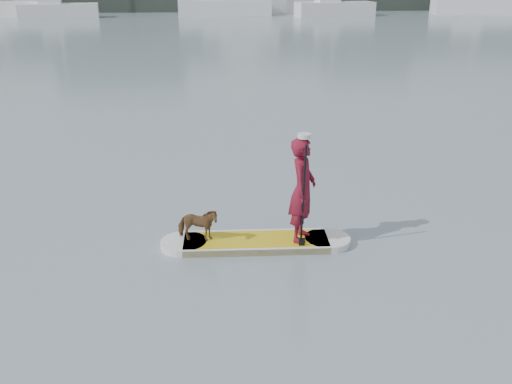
{
  "coord_description": "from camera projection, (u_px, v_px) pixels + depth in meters",
  "views": [
    {
      "loc": [
        -0.74,
        -12.59,
        4.53
      ],
      "look_at": [
        0.05,
        -3.76,
        1.0
      ],
      "focal_mm": 40.0,
      "sensor_mm": 36.0,
      "label": 1
    }
  ],
  "objects": [
    {
      "name": "ground",
      "position": [
        240.0,
        173.0,
        13.39
      ],
      "size": [
        140.0,
        140.0,
        0.0
      ],
      "primitive_type": "plane",
      "color": "slate",
      "rests_on": "ground"
    },
    {
      "name": "paddleboard",
      "position": [
        256.0,
        242.0,
        9.89
      ],
      "size": [
        3.3,
        0.89,
        0.12
      ],
      "rotation": [
        0.0,
        0.0,
        -0.04
      ],
      "color": "gold",
      "rests_on": "ground"
    },
    {
      "name": "paddler",
      "position": [
        302.0,
        190.0,
        9.57
      ],
      "size": [
        0.63,
        0.77,
        1.81
      ],
      "primitive_type": "imported",
      "rotation": [
        0.0,
        0.0,
        1.22
      ],
      "color": "maroon",
      "rests_on": "paddleboard"
    },
    {
      "name": "white_cap",
      "position": [
        304.0,
        136.0,
        9.22
      ],
      "size": [
        0.22,
        0.22,
        0.07
      ],
      "primitive_type": "cylinder",
      "color": "silver",
      "rests_on": "paddler"
    },
    {
      "name": "dog",
      "position": [
        198.0,
        225.0,
        9.71
      ],
      "size": [
        0.74,
        0.41,
        0.59
      ],
      "primitive_type": "imported",
      "rotation": [
        0.0,
        0.0,
        1.44
      ],
      "color": "brown",
      "rests_on": "paddleboard"
    },
    {
      "name": "paddle",
      "position": [
        303.0,
        209.0,
        9.39
      ],
      "size": [
        0.1,
        0.3,
        2.0
      ],
      "rotation": [
        0.0,
        0.0,
        -0.04
      ],
      "color": "black",
      "rests_on": "ground"
    },
    {
      "name": "sailboat_b",
      "position": [
        0.0,
        6.0,
        54.36
      ],
      "size": [
        9.14,
        3.48,
        13.29
      ],
      "rotation": [
        0.0,
        0.0,
        -0.09
      ],
      "color": "white",
      "rests_on": "ground"
    },
    {
      "name": "sailboat_c",
      "position": [
        58.0,
        10.0,
        52.65
      ],
      "size": [
        7.33,
        3.32,
        10.15
      ],
      "rotation": [
        0.0,
        0.0,
        0.14
      ],
      "color": "white",
      "rests_on": "ground"
    },
    {
      "name": "sailboat_d",
      "position": [
        223.0,
        6.0,
        54.94
      ],
      "size": [
        8.95,
        3.04,
        13.06
      ],
      "rotation": [
        0.0,
        0.0,
        0.03
      ],
      "color": "white",
      "rests_on": "ground"
    },
    {
      "name": "sailboat_e",
      "position": [
        334.0,
        8.0,
        54.63
      ],
      "size": [
        7.71,
        3.4,
        10.8
      ],
      "rotation": [
        0.0,
        0.0,
        0.13
      ],
      "color": "white",
      "rests_on": "ground"
    },
    {
      "name": "sailboat_f",
      "position": [
        478.0,
        5.0,
        56.76
      ],
      "size": [
        9.22,
        3.79,
        13.41
      ],
      "rotation": [
        0.0,
        0.0,
        -0.13
      ],
      "color": "white",
      "rests_on": "ground"
    }
  ]
}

